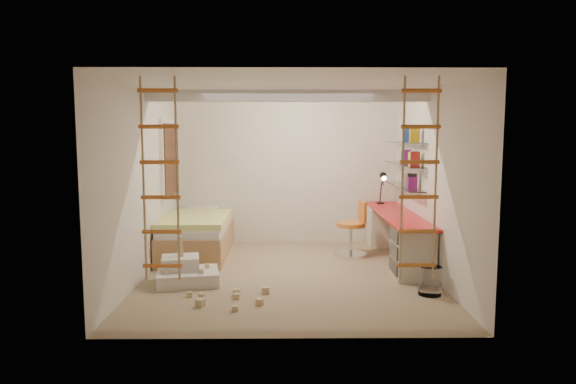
{
  "coord_description": "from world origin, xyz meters",
  "views": [
    {
      "loc": [
        -0.08,
        -7.07,
        2.0
      ],
      "look_at": [
        0.0,
        0.3,
        1.15
      ],
      "focal_mm": 32.0,
      "sensor_mm": 36.0,
      "label": 1
    }
  ],
  "objects_px": {
    "desk": "(396,235)",
    "play_platform": "(186,273)",
    "swivel_chair": "(352,236)",
    "bed": "(197,235)"
  },
  "relations": [
    {
      "from": "swivel_chair",
      "to": "play_platform",
      "type": "xyz_separation_m",
      "value": [
        -2.42,
        -1.48,
        -0.2
      ]
    },
    {
      "from": "desk",
      "to": "swivel_chair",
      "type": "xyz_separation_m",
      "value": [
        -0.66,
        0.25,
        -0.07
      ]
    },
    {
      "from": "desk",
      "to": "swivel_chair",
      "type": "bearing_deg",
      "value": 159.74
    },
    {
      "from": "desk",
      "to": "swivel_chair",
      "type": "relative_size",
      "value": 3.09
    },
    {
      "from": "desk",
      "to": "bed",
      "type": "bearing_deg",
      "value": 173.51
    },
    {
      "from": "desk",
      "to": "play_platform",
      "type": "distance_m",
      "value": 3.34
    },
    {
      "from": "swivel_chair",
      "to": "bed",
      "type": "bearing_deg",
      "value": 177.32
    },
    {
      "from": "bed",
      "to": "swivel_chair",
      "type": "height_order",
      "value": "swivel_chair"
    },
    {
      "from": "bed",
      "to": "play_platform",
      "type": "height_order",
      "value": "bed"
    },
    {
      "from": "bed",
      "to": "swivel_chair",
      "type": "relative_size",
      "value": 2.21
    }
  ]
}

